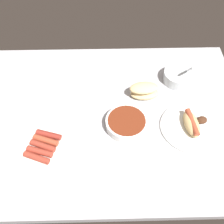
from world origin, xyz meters
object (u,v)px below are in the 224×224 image
bowl_chili (126,123)px  bowl_coleslaw (179,76)px  bread_stack (144,91)px  plate_hotdog_assembled (191,126)px  plate_sausages (43,147)px

bowl_chili → bowl_coleslaw: (26.60, 26.69, 0.65)cm
bread_stack → bowl_chili: size_ratio=0.80×
plate_hotdog_assembled → bowl_chili: size_ratio=1.43×
bread_stack → bowl_chili: (-9.03, -16.98, -1.25)cm
bread_stack → plate_sausages: bearing=-147.5°
plate_hotdog_assembled → plate_sausages: (-61.09, -8.79, -0.48)cm
bread_stack → bowl_chili: bread_stack is taller
plate_hotdog_assembled → plate_sausages: size_ratio=1.17×
bowl_chili → bowl_coleslaw: bowl_coleslaw is taller
bowl_chili → plate_sausages: 35.41cm
plate_hotdog_assembled → plate_sausages: 61.72cm
plate_hotdog_assembled → bread_stack: size_ratio=1.80×
bowl_chili → plate_sausages: bowl_chili is taller
plate_hotdog_assembled → plate_sausages: bearing=-171.8°
plate_hotdog_assembled → bread_stack: 26.05cm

